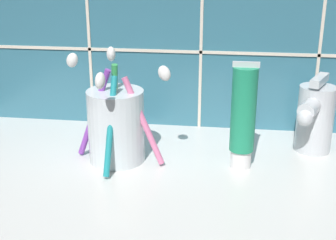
% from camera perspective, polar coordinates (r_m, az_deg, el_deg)
% --- Properties ---
extents(sink_counter, '(0.78, 0.40, 0.02)m').
position_cam_1_polar(sink_counter, '(0.67, 0.94, -7.38)').
color(sink_counter, silver).
rests_on(sink_counter, ground).
extents(tile_wall_backsplash, '(0.88, 0.02, 0.41)m').
position_cam_1_polar(tile_wall_backsplash, '(0.81, 2.74, 11.86)').
color(tile_wall_backsplash, '#336B7F').
rests_on(tile_wall_backsplash, ground).
extents(toothbrush_cup, '(0.16, 0.13, 0.17)m').
position_cam_1_polar(toothbrush_cup, '(0.70, -6.35, -0.50)').
color(toothbrush_cup, silver).
rests_on(toothbrush_cup, sink_counter).
extents(toothpaste_tube, '(0.04, 0.04, 0.16)m').
position_cam_1_polar(toothpaste_tube, '(0.67, 9.15, 0.45)').
color(toothpaste_tube, white).
rests_on(toothpaste_tube, sink_counter).
extents(sink_faucet, '(0.07, 0.10, 0.12)m').
position_cam_1_polar(sink_faucet, '(0.76, 17.42, 0.39)').
color(sink_faucet, silver).
rests_on(sink_faucet, sink_counter).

